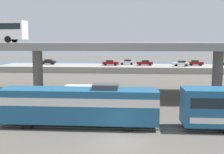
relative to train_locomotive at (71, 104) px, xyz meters
name	(u,v)px	position (x,y,z in m)	size (l,w,h in m)	color
ground_plane	(119,142)	(4.85, -4.00, -2.19)	(260.00, 260.00, 0.00)	#565149
rail_strip_near	(121,129)	(4.85, -0.72, -2.13)	(110.00, 0.12, 0.12)	#59544C
rail_strip_far	(122,124)	(4.85, 0.72, -2.13)	(110.00, 0.12, 0.12)	#59544C
train_locomotive	(71,104)	(0.00, 0.00, 0.00)	(16.19, 3.04, 4.18)	#1E5984
highway_overpass	(126,47)	(4.85, 16.00, 5.11)	(96.00, 12.85, 8.01)	gray
service_truck_east	(92,98)	(1.16, 5.72, -0.56)	(6.80, 2.46, 3.04)	#B7B7BC
pier_parking_lot	(129,68)	(4.85, 51.00, -1.40)	(71.31, 12.18, 1.59)	gray
parked_car_0	(181,63)	(18.84, 49.61, 0.17)	(4.19, 1.86, 1.50)	silver
parked_car_2	(195,63)	(23.12, 51.81, 0.17)	(4.08, 1.83, 1.50)	maroon
parked_car_3	(110,63)	(-0.20, 50.60, 0.17)	(4.42, 1.91, 1.50)	maroon
parked_car_4	(127,62)	(4.34, 53.43, 0.17)	(4.29, 1.83, 1.50)	silver
parked_car_5	(145,63)	(9.26, 51.02, 0.17)	(4.40, 1.86, 1.50)	maroon
parked_car_6	(48,62)	(-18.55, 52.93, 0.17)	(4.57, 1.84, 1.50)	black
harbor_water	(130,64)	(4.85, 74.00, -2.19)	(140.00, 36.00, 0.01)	#385B7A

